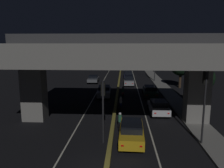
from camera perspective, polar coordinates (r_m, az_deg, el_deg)
name	(u,v)px	position (r m, az deg, el deg)	size (l,w,h in m)	color
lane_line_left_inner	(104,79)	(46.45, -2.03, 1.24)	(0.12, 126.00, 0.00)	beige
lane_line_right_inner	(135,80)	(46.32, 5.96, 1.17)	(0.12, 126.00, 0.00)	beige
median_divider	(119,79)	(46.24, 1.96, 1.43)	(0.32, 126.00, 0.36)	olive
sidewalk_right	(162,86)	(39.93, 12.87, -0.39)	(2.23, 126.00, 0.17)	gray
elevated_overpass	(114,56)	(20.24, 0.48, 7.21)	(20.04, 11.70, 8.29)	gray
traffic_light_left_of_median	(103,101)	(16.07, -2.34, -4.36)	(0.30, 0.49, 4.77)	black
traffic_light_right_of_median	(205,93)	(16.85, 23.04, -2.29)	(0.30, 0.49, 5.75)	black
street_lamp	(154,60)	(43.88, 10.85, 6.22)	(1.94, 0.32, 7.30)	#2D2D30
car_taxi_yellow_lead	(132,131)	(17.01, 5.14, -12.17)	(2.02, 4.75, 1.62)	gold
car_white_second	(158,107)	(23.84, 12.03, -5.87)	(2.06, 4.05, 1.50)	silver
car_dark_green_third	(150,91)	(31.41, 9.94, -1.80)	(2.07, 4.80, 1.57)	black
car_silver_fourth	(129,80)	(39.52, 4.39, 0.97)	(1.93, 4.31, 1.83)	gray
car_dark_blue_fifth	(128,74)	(47.74, 4.18, 2.58)	(2.01, 4.55, 1.81)	#141938
car_silver_lead_oncoming	(104,91)	(31.10, -2.06, -1.87)	(2.03, 4.77, 1.48)	gray
car_grey_second_oncoming	(93,79)	(42.59, -4.90, 1.38)	(2.15, 4.49, 1.36)	#515459
motorcycle_black_filtering_near	(120,122)	(19.46, 2.10, -9.83)	(0.34, 1.73, 1.48)	black
motorcycle_blue_filtering_mid	(121,104)	(25.26, 2.31, -5.12)	(0.32, 1.91, 1.43)	black
motorcycle_red_filtering_far	(123,92)	(30.92, 2.87, -2.20)	(0.34, 1.77, 1.49)	black
pedestrian_on_sidewalk	(193,114)	(21.64, 20.49, -7.44)	(0.31, 0.31, 1.60)	black
roadside_tree_kerbside_near	(202,79)	(26.34, 22.40, 1.30)	(2.83, 2.83, 5.03)	#2D2116
roadside_tree_kerbside_mid	(181,65)	(38.60, 17.55, 4.66)	(3.54, 3.54, 5.64)	#38281C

